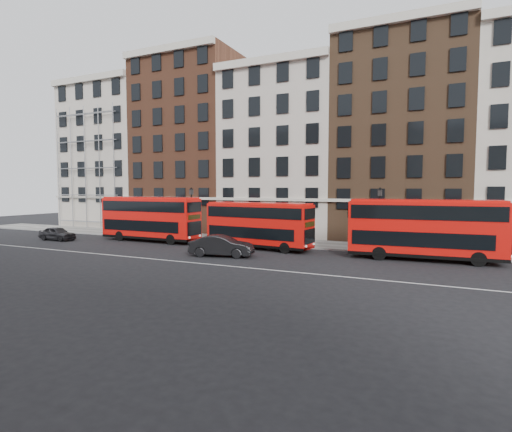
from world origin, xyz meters
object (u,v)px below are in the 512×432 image
at_px(car_rear, 57,233).
at_px(car_front, 222,246).
at_px(bus_c, 258,224).
at_px(bus_b, 150,218).
at_px(bus_d, 424,228).

xyz_separation_m(car_rear, car_front, (20.32, -1.36, 0.13)).
distance_m(bus_c, car_rear, 21.66).
bearing_deg(bus_b, bus_d, 0.99).
xyz_separation_m(bus_d, car_front, (-14.53, -4.76, -1.61)).
xyz_separation_m(bus_b, bus_c, (12.03, 0.00, -0.20)).
relative_size(bus_d, car_rear, 2.66).
height_order(bus_b, car_front, bus_b).
bearing_deg(bus_d, bus_c, 176.94).
distance_m(bus_d, car_rear, 35.06).
distance_m(bus_c, car_front, 5.07).
distance_m(bus_b, bus_d, 25.55).
relative_size(bus_c, car_rear, 2.43).
relative_size(bus_d, car_front, 2.17).
height_order(bus_c, car_front, bus_c).
distance_m(bus_b, bus_c, 12.04).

